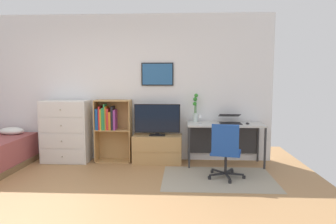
{
  "coord_description": "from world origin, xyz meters",
  "views": [
    {
      "loc": [
        1.44,
        -3.28,
        1.54
      ],
      "look_at": [
        1.19,
        1.5,
        1.01
      ],
      "focal_mm": 32.76,
      "sensor_mm": 36.0,
      "label": 1
    }
  ],
  "objects_px": {
    "desk": "(225,131)",
    "wine_glass": "(200,116)",
    "office_chair": "(225,150)",
    "laptop": "(230,120)",
    "bamboo_vase": "(195,109)",
    "bookshelf": "(110,125)",
    "dresser": "(66,131)",
    "television": "(157,120)",
    "tv_stand": "(157,149)",
    "computer_mouse": "(248,123)"
  },
  "relations": [
    {
      "from": "dresser",
      "to": "television",
      "type": "distance_m",
      "value": 1.69
    },
    {
      "from": "tv_stand",
      "to": "desk",
      "type": "bearing_deg",
      "value": 0.11
    },
    {
      "from": "desk",
      "to": "wine_glass",
      "type": "height_order",
      "value": "wine_glass"
    },
    {
      "from": "dresser",
      "to": "bookshelf",
      "type": "height_order",
      "value": "bookshelf"
    },
    {
      "from": "television",
      "to": "computer_mouse",
      "type": "height_order",
      "value": "television"
    },
    {
      "from": "bookshelf",
      "to": "office_chair",
      "type": "height_order",
      "value": "bookshelf"
    },
    {
      "from": "desk",
      "to": "wine_glass",
      "type": "xyz_separation_m",
      "value": [
        -0.45,
        -0.12,
        0.27
      ]
    },
    {
      "from": "tv_stand",
      "to": "bamboo_vase",
      "type": "bearing_deg",
      "value": 9.97
    },
    {
      "from": "bamboo_vase",
      "to": "television",
      "type": "bearing_deg",
      "value": -168.23
    },
    {
      "from": "desk",
      "to": "bamboo_vase",
      "type": "distance_m",
      "value": 0.65
    },
    {
      "from": "dresser",
      "to": "wine_glass",
      "type": "bearing_deg",
      "value": -2.39
    },
    {
      "from": "television",
      "to": "bamboo_vase",
      "type": "height_order",
      "value": "bamboo_vase"
    },
    {
      "from": "bamboo_vase",
      "to": "computer_mouse",
      "type": "bearing_deg",
      "value": -15.87
    },
    {
      "from": "office_chair",
      "to": "laptop",
      "type": "height_order",
      "value": "laptop"
    },
    {
      "from": "bookshelf",
      "to": "wine_glass",
      "type": "bearing_deg",
      "value": -5.84
    },
    {
      "from": "bookshelf",
      "to": "tv_stand",
      "type": "bearing_deg",
      "value": -3.29
    },
    {
      "from": "desk",
      "to": "laptop",
      "type": "bearing_deg",
      "value": -9.49
    },
    {
      "from": "television",
      "to": "desk",
      "type": "relative_size",
      "value": 0.62
    },
    {
      "from": "office_chair",
      "to": "bamboo_vase",
      "type": "bearing_deg",
      "value": 125.07
    },
    {
      "from": "tv_stand",
      "to": "desk",
      "type": "distance_m",
      "value": 1.26
    },
    {
      "from": "desk",
      "to": "wine_glass",
      "type": "bearing_deg",
      "value": -165.02
    },
    {
      "from": "tv_stand",
      "to": "wine_glass",
      "type": "height_order",
      "value": "wine_glass"
    },
    {
      "from": "television",
      "to": "bamboo_vase",
      "type": "relative_size",
      "value": 1.59
    },
    {
      "from": "computer_mouse",
      "to": "tv_stand",
      "type": "bearing_deg",
      "value": 175.17
    },
    {
      "from": "computer_mouse",
      "to": "television",
      "type": "bearing_deg",
      "value": 175.98
    },
    {
      "from": "tv_stand",
      "to": "computer_mouse",
      "type": "height_order",
      "value": "computer_mouse"
    },
    {
      "from": "bookshelf",
      "to": "computer_mouse",
      "type": "distance_m",
      "value": 2.46
    },
    {
      "from": "bamboo_vase",
      "to": "wine_glass",
      "type": "height_order",
      "value": "bamboo_vase"
    },
    {
      "from": "laptop",
      "to": "computer_mouse",
      "type": "xyz_separation_m",
      "value": [
        0.29,
        -0.12,
        -0.05
      ]
    },
    {
      "from": "television",
      "to": "wine_glass",
      "type": "distance_m",
      "value": 0.77
    },
    {
      "from": "bookshelf",
      "to": "bamboo_vase",
      "type": "distance_m",
      "value": 1.58
    },
    {
      "from": "dresser",
      "to": "television",
      "type": "relative_size",
      "value": 1.38
    },
    {
      "from": "dresser",
      "to": "tv_stand",
      "type": "relative_size",
      "value": 1.29
    },
    {
      "from": "bookshelf",
      "to": "laptop",
      "type": "distance_m",
      "value": 2.17
    },
    {
      "from": "wine_glass",
      "to": "bamboo_vase",
      "type": "bearing_deg",
      "value": 107.71
    },
    {
      "from": "tv_stand",
      "to": "laptop",
      "type": "relative_size",
      "value": 2.18
    },
    {
      "from": "desk",
      "to": "office_chair",
      "type": "xyz_separation_m",
      "value": [
        -0.1,
        -0.88,
        -0.14
      ]
    },
    {
      "from": "computer_mouse",
      "to": "bamboo_vase",
      "type": "distance_m",
      "value": 0.95
    },
    {
      "from": "dresser",
      "to": "tv_stand",
      "type": "xyz_separation_m",
      "value": [
        1.68,
        0.02,
        -0.31
      ]
    },
    {
      "from": "television",
      "to": "office_chair",
      "type": "relative_size",
      "value": 0.96
    },
    {
      "from": "office_chair",
      "to": "bookshelf",
      "type": "bearing_deg",
      "value": 167.06
    },
    {
      "from": "television",
      "to": "computer_mouse",
      "type": "relative_size",
      "value": 7.91
    },
    {
      "from": "dresser",
      "to": "computer_mouse",
      "type": "height_order",
      "value": "dresser"
    },
    {
      "from": "bamboo_vase",
      "to": "wine_glass",
      "type": "distance_m",
      "value": 0.27
    },
    {
      "from": "bamboo_vase",
      "to": "office_chair",
      "type": "bearing_deg",
      "value": -67.02
    },
    {
      "from": "dresser",
      "to": "bamboo_vase",
      "type": "distance_m",
      "value": 2.4
    },
    {
      "from": "television",
      "to": "laptop",
      "type": "bearing_deg",
      "value": 0.44
    },
    {
      "from": "bookshelf",
      "to": "desk",
      "type": "bearing_deg",
      "value": -1.32
    },
    {
      "from": "dresser",
      "to": "tv_stand",
      "type": "distance_m",
      "value": 1.71
    },
    {
      "from": "bookshelf",
      "to": "television",
      "type": "bearing_deg",
      "value": -4.76
    }
  ]
}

